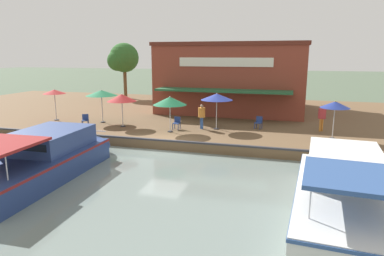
% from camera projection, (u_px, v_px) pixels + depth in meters
% --- Properties ---
extents(ground_plane, '(220.00, 220.00, 0.00)m').
position_uv_depth(ground_plane, '(163.00, 151.00, 20.31)').
color(ground_plane, '#4C5B47').
extents(quay_deck, '(22.00, 56.00, 0.60)m').
position_uv_depth(quay_deck, '(207.00, 115.00, 30.58)').
color(quay_deck, brown).
rests_on(quay_deck, ground).
extents(quay_edge_fender, '(0.20, 50.40, 0.10)m').
position_uv_depth(quay_edge_fender, '(164.00, 140.00, 20.26)').
color(quay_edge_fender, '#2D2D33').
rests_on(quay_edge_fender, quay_deck).
extents(waterfront_restaurant, '(11.85, 12.64, 6.03)m').
position_uv_depth(waterfront_restaurant, '(235.00, 77.00, 31.70)').
color(waterfront_restaurant, brown).
rests_on(waterfront_restaurant, quay_deck).
extents(patio_umbrella_far_corner, '(1.73, 1.73, 2.34)m').
position_uv_depth(patio_umbrella_far_corner, '(335.00, 105.00, 20.37)').
color(patio_umbrella_far_corner, '#B7B7B7').
rests_on(patio_umbrella_far_corner, quay_deck).
extents(patio_umbrella_near_quay_edge, '(2.29, 2.29, 2.48)m').
position_uv_depth(patio_umbrella_near_quay_edge, '(101.00, 93.00, 25.39)').
color(patio_umbrella_near_quay_edge, '#B7B7B7').
rests_on(patio_umbrella_near_quay_edge, quay_deck).
extents(patio_umbrella_back_row, '(1.71, 1.71, 2.43)m').
position_uv_depth(patio_umbrella_back_row, '(54.00, 92.00, 26.28)').
color(patio_umbrella_back_row, '#B7B7B7').
rests_on(patio_umbrella_back_row, quay_deck).
extents(patio_umbrella_by_entrance, '(2.21, 2.21, 2.38)m').
position_uv_depth(patio_umbrella_by_entrance, '(170.00, 101.00, 22.26)').
color(patio_umbrella_by_entrance, '#B7B7B7').
rests_on(patio_umbrella_by_entrance, quay_deck).
extents(patio_umbrella_mid_patio_left, '(2.05, 2.05, 2.36)m').
position_uv_depth(patio_umbrella_mid_patio_left, '(122.00, 98.00, 23.91)').
color(patio_umbrella_mid_patio_left, '#B7B7B7').
rests_on(patio_umbrella_mid_patio_left, quay_deck).
extents(patio_umbrella_mid_patio_right, '(2.15, 2.15, 2.49)m').
position_uv_depth(patio_umbrella_mid_patio_right, '(217.00, 97.00, 23.06)').
color(patio_umbrella_mid_patio_right, '#B7B7B7').
rests_on(patio_umbrella_mid_patio_right, quay_deck).
extents(cafe_chair_mid_patio, '(0.59, 0.59, 0.85)m').
position_uv_depth(cafe_chair_mid_patio, '(85.00, 119.00, 24.45)').
color(cafe_chair_mid_patio, navy).
rests_on(cafe_chair_mid_patio, quay_deck).
extents(cafe_chair_under_first_umbrella, '(0.45, 0.45, 0.85)m').
position_uv_depth(cafe_chair_under_first_umbrella, '(177.00, 122.00, 23.42)').
color(cafe_chair_under_first_umbrella, navy).
rests_on(cafe_chair_under_first_umbrella, quay_deck).
extents(cafe_chair_back_row_seat, '(0.53, 0.53, 0.85)m').
position_uv_depth(cafe_chair_back_row_seat, '(259.00, 122.00, 23.60)').
color(cafe_chair_back_row_seat, navy).
rests_on(cafe_chair_back_row_seat, quay_deck).
extents(person_near_entrance, '(0.48, 0.48, 1.70)m').
position_uv_depth(person_near_entrance, '(202.00, 114.00, 23.39)').
color(person_near_entrance, '#2D5193').
rests_on(person_near_entrance, quay_deck).
extents(person_mid_patio, '(0.50, 0.50, 1.76)m').
position_uv_depth(person_mid_patio, '(322.00, 115.00, 22.71)').
color(person_mid_patio, orange).
rests_on(person_mid_patio, quay_deck).
extents(motorboat_second_along, '(9.54, 3.81, 2.22)m').
position_uv_depth(motorboat_second_along, '(343.00, 187.00, 12.60)').
color(motorboat_second_along, silver).
rests_on(motorboat_second_along, river_water).
extents(motorboat_outer_channel, '(9.44, 3.78, 2.18)m').
position_uv_depth(motorboat_outer_channel, '(46.00, 157.00, 16.27)').
color(motorboat_outer_channel, navy).
rests_on(motorboat_outer_channel, river_water).
extents(tree_behind_restaurant, '(3.54, 3.37, 6.35)m').
position_uv_depth(tree_behind_restaurant, '(123.00, 59.00, 39.55)').
color(tree_behind_restaurant, brown).
rests_on(tree_behind_restaurant, quay_deck).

